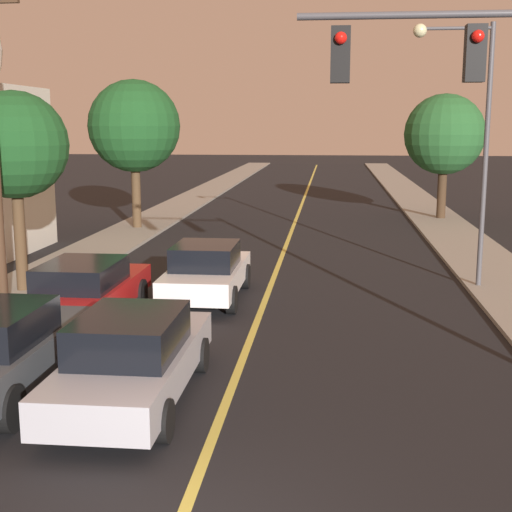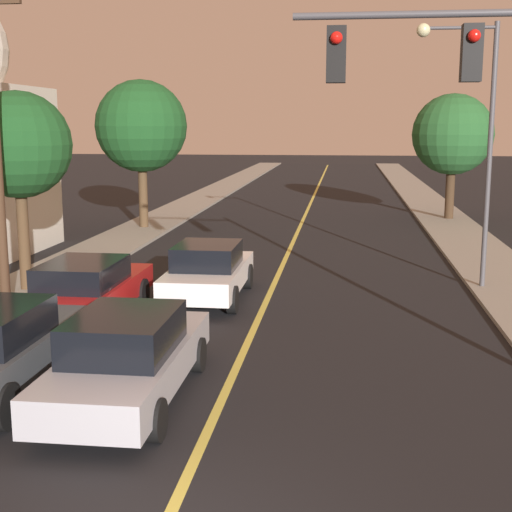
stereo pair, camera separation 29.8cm
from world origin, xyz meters
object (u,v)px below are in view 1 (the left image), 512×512
Objects in this scene: car_near_lane_second at (207,271)px; tree_left_near at (134,127)px; tree_right_near at (444,135)px; tree_left_far at (14,146)px; car_outer_lane_second at (84,291)px; streetlamp_right at (468,119)px; traffic_signal_mast at (496,114)px; car_near_lane_front at (133,357)px.

tree_left_near is at bearing 113.21° from car_near_lane_second.
tree_left_far is at bearing -129.24° from tree_right_near.
car_outer_lane_second is at bearing -79.17° from tree_left_near.
traffic_signal_mast is at bearing -97.19° from streetlamp_right.
traffic_signal_mast is (5.82, -5.71, 3.91)m from car_near_lane_second.
car_near_lane_front is 7.13m from traffic_signal_mast.
car_near_lane_second is (0.00, 7.00, -0.00)m from car_near_lane_front.
tree_right_near is at bearing 83.71° from streetlamp_right.
tree_left_far reaches higher than car_near_lane_front.
car_outer_lane_second is 0.78× the size of traffic_signal_mast.
tree_left_far is (-5.08, 7.15, 3.20)m from car_near_lane_front.
tree_right_near is at bearing 18.58° from tree_left_near.
traffic_signal_mast is at bearing -28.30° from tree_left_far.
streetlamp_right is 1.12× the size of tree_left_near.
tree_right_near reaches higher than car_outer_lane_second.
car_near_lane_front is 0.75× the size of traffic_signal_mast.
car_near_lane_second is at bearing -116.78° from tree_right_near.
tree_left_near reaches higher than car_outer_lane_second.
tree_right_near is (10.81, 19.19, 3.27)m from car_outer_lane_second.
tree_left_far is at bearing 151.70° from traffic_signal_mast.
car_near_lane_front is at bearing -74.80° from tree_left_near.
car_near_lane_second is 0.76× the size of tree_right_near.
car_near_lane_second reaches higher than car_outer_lane_second.
streetlamp_right reaches higher than tree_right_near.
car_near_lane_second is 0.89× the size of car_outer_lane_second.
car_near_lane_front is 0.83× the size of tree_right_near.
car_near_lane_second is 8.10m from streetlamp_right.
car_outer_lane_second is 0.85× the size of tree_right_near.
tree_left_far is (-11.88, -1.87, -0.70)m from streetlamp_right.
car_near_lane_front reaches higher than car_near_lane_second.
tree_right_near is (8.41, 23.67, 3.27)m from car_near_lane_front.
traffic_signal_mast is 22.54m from tree_right_near.
tree_right_near is at bearing 50.76° from tree_left_far.
car_near_lane_second is at bearing -163.40° from streetlamp_right.
car_near_lane_front is 7.00m from car_near_lane_second.
streetlamp_right is 12.04m from tree_left_far.
streetlamp_right is (0.98, 7.74, -0.01)m from traffic_signal_mast.
traffic_signal_mast is 20.94m from tree_left_near.
traffic_signal_mast is at bearing -58.27° from tree_left_near.
car_outer_lane_second is 0.79× the size of tree_left_near.
car_outer_lane_second is at bearing -153.66° from streetlamp_right.
car_outer_lane_second is 0.94× the size of tree_left_far.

